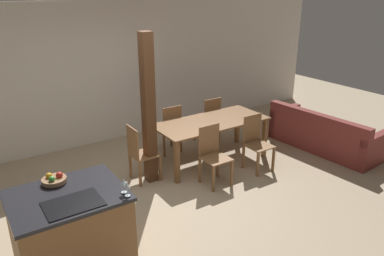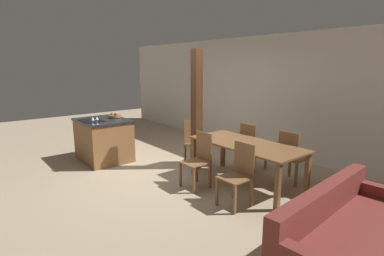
{
  "view_description": "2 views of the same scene",
  "coord_description": "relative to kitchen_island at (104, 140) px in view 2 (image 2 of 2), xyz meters",
  "views": [
    {
      "loc": [
        -2.27,
        -4.13,
        2.93
      ],
      "look_at": [
        0.6,
        0.2,
        0.95
      ],
      "focal_mm": 35.0,
      "sensor_mm": 36.0,
      "label": 1
    },
    {
      "loc": [
        4.6,
        -3.03,
        2.03
      ],
      "look_at": [
        0.6,
        0.2,
        0.95
      ],
      "focal_mm": 28.0,
      "sensor_mm": 36.0,
      "label": 2
    }
  ],
  "objects": [
    {
      "name": "ground_plane",
      "position": [
        1.48,
        0.58,
        -0.45
      ],
      "size": [
        16.0,
        16.0,
        0.0
      ],
      "primitive_type": "plane",
      "color": "tan"
    },
    {
      "name": "wall_back",
      "position": [
        1.48,
        3.28,
        0.9
      ],
      "size": [
        11.2,
        0.08,
        2.7
      ],
      "color": "silver",
      "rests_on": "ground_plane"
    },
    {
      "name": "kitchen_island",
      "position": [
        0.0,
        0.0,
        0.0
      ],
      "size": [
        1.17,
        0.94,
        0.91
      ],
      "color": "olive",
      "rests_on": "ground_plane"
    },
    {
      "name": "fruit_bowl",
      "position": [
        -0.04,
        0.31,
        0.49
      ],
      "size": [
        0.27,
        0.27,
        0.11
      ],
      "color": "#99704C",
      "rests_on": "kitchen_island"
    },
    {
      "name": "wine_glass_near",
      "position": [
        0.51,
        -0.4,
        0.57
      ],
      "size": [
        0.07,
        0.07,
        0.16
      ],
      "color": "silver",
      "rests_on": "kitchen_island"
    },
    {
      "name": "wine_glass_middle",
      "position": [
        0.51,
        -0.31,
        0.57
      ],
      "size": [
        0.07,
        0.07,
        0.16
      ],
      "color": "silver",
      "rests_on": "kitchen_island"
    },
    {
      "name": "dining_table",
      "position": [
        2.85,
        1.34,
        0.2
      ],
      "size": [
        1.99,
        0.9,
        0.74
      ],
      "color": "brown",
      "rests_on": "ground_plane"
    },
    {
      "name": "dining_chair_near_left",
      "position": [
        2.4,
        0.66,
        0.03
      ],
      "size": [
        0.4,
        0.4,
        0.93
      ],
      "color": "brown",
      "rests_on": "ground_plane"
    },
    {
      "name": "dining_chair_near_right",
      "position": [
        3.3,
        0.66,
        0.03
      ],
      "size": [
        0.4,
        0.4,
        0.93
      ],
      "color": "brown",
      "rests_on": "ground_plane"
    },
    {
      "name": "dining_chair_far_left",
      "position": [
        2.4,
        2.01,
        0.03
      ],
      "size": [
        0.4,
        0.4,
        0.93
      ],
      "rotation": [
        0.0,
        0.0,
        3.14
      ],
      "color": "brown",
      "rests_on": "ground_plane"
    },
    {
      "name": "dining_chair_far_right",
      "position": [
        3.3,
        2.01,
        0.03
      ],
      "size": [
        0.4,
        0.4,
        0.93
      ],
      "rotation": [
        0.0,
        0.0,
        3.14
      ],
      "color": "brown",
      "rests_on": "ground_plane"
    },
    {
      "name": "dining_chair_head_end",
      "position": [
        1.48,
        1.34,
        0.03
      ],
      "size": [
        0.4,
        0.4,
        0.93
      ],
      "rotation": [
        0.0,
        0.0,
        1.57
      ],
      "color": "brown",
      "rests_on": "ground_plane"
    },
    {
      "name": "couch",
      "position": [
        4.94,
        0.55,
        -0.18
      ],
      "size": [
        0.95,
        2.13,
        0.77
      ],
      "rotation": [
        0.0,
        0.0,
        1.64
      ],
      "color": "maroon",
      "rests_on": "ground_plane"
    },
    {
      "name": "timber_post",
      "position": [
        1.62,
        1.27,
        0.72
      ],
      "size": [
        0.17,
        0.17,
        2.34
      ],
      "color": "#4C2D19",
      "rests_on": "ground_plane"
    }
  ]
}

